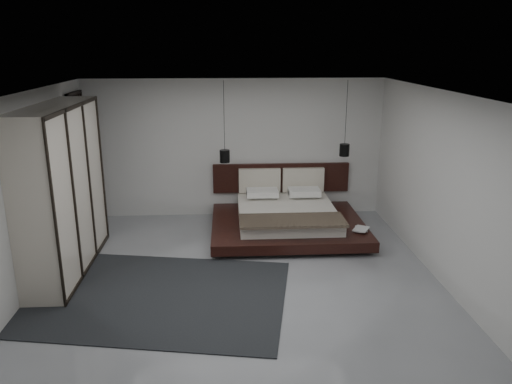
{
  "coord_description": "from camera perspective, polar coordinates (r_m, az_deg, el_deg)",
  "views": [
    {
      "loc": [
        -0.16,
        -6.97,
        3.43
      ],
      "look_at": [
        0.32,
        1.2,
        1.0
      ],
      "focal_mm": 35.0,
      "sensor_mm": 36.0,
      "label": 1
    }
  ],
  "objects": [
    {
      "name": "wardrobe",
      "position": [
        8.19,
        -21.3,
        0.21
      ],
      "size": [
        0.62,
        2.64,
        2.59
      ],
      "color": "beige",
      "rests_on": "floor"
    },
    {
      "name": "book_lower",
      "position": [
        9.09,
        11.27,
        -4.13
      ],
      "size": [
        0.28,
        0.34,
        0.03
      ],
      "primitive_type": "imported",
      "rotation": [
        0.0,
        0.0,
        -0.24
      ],
      "color": "#99724C",
      "rests_on": "bed"
    },
    {
      "name": "rug",
      "position": [
        7.37,
        -11.31,
        -11.51
      ],
      "size": [
        4.02,
        3.18,
        0.02
      ],
      "primitive_type": "cube",
      "rotation": [
        0.0,
        0.0,
        -0.17
      ],
      "color": "black",
      "rests_on": "floor"
    },
    {
      "name": "pendant_right",
      "position": [
        9.79,
        10.07,
        4.77
      ],
      "size": [
        0.19,
        0.19,
        1.44
      ],
      "color": "black",
      "rests_on": "ceiling"
    },
    {
      "name": "pendant_left",
      "position": [
        9.55,
        -3.59,
        4.13
      ],
      "size": [
        0.19,
        0.19,
        1.53
      ],
      "color": "black",
      "rests_on": "ceiling"
    },
    {
      "name": "wall_left",
      "position": [
        7.8,
        -24.58,
        -0.12
      ],
      "size": [
        0.0,
        6.0,
        6.0
      ],
      "primitive_type": "plane",
      "rotation": [
        1.57,
        0.0,
        1.57
      ],
      "color": "silver",
      "rests_on": "floor"
    },
    {
      "name": "bed",
      "position": [
        9.48,
        3.52,
        -2.87
      ],
      "size": [
        2.81,
        2.4,
        1.08
      ],
      "color": "black",
      "rests_on": "floor"
    },
    {
      "name": "wall_back",
      "position": [
        10.18,
        -2.41,
        4.98
      ],
      "size": [
        6.0,
        0.0,
        6.0
      ],
      "primitive_type": "plane",
      "rotation": [
        1.57,
        0.0,
        0.0
      ],
      "color": "silver",
      "rests_on": "floor"
    },
    {
      "name": "floor",
      "position": [
        7.77,
        -1.87,
        -9.69
      ],
      "size": [
        6.0,
        6.0,
        0.0
      ],
      "primitive_type": "plane",
      "color": "#95989D",
      "rests_on": "ground"
    },
    {
      "name": "lattice_screen",
      "position": [
        10.06,
        -19.43,
        3.33
      ],
      "size": [
        0.05,
        0.9,
        2.6
      ],
      "primitive_type": "cube",
      "color": "black",
      "rests_on": "floor"
    },
    {
      "name": "book_upper",
      "position": [
        9.05,
        11.2,
        -4.05
      ],
      "size": [
        0.37,
        0.4,
        0.02
      ],
      "primitive_type": "imported",
      "rotation": [
        0.0,
        0.0,
        -0.54
      ],
      "color": "#99724C",
      "rests_on": "book_lower"
    },
    {
      "name": "wall_front",
      "position": [
        4.47,
        -0.94,
        -10.52
      ],
      "size": [
        6.0,
        0.0,
        6.0
      ],
      "primitive_type": "plane",
      "rotation": [
        -1.57,
        0.0,
        0.0
      ],
      "color": "silver",
      "rests_on": "floor"
    },
    {
      "name": "ceiling",
      "position": [
        7.01,
        -2.08,
        11.34
      ],
      "size": [
        6.0,
        6.0,
        0.0
      ],
      "primitive_type": "plane",
      "rotation": [
        3.14,
        0.0,
        0.0
      ],
      "color": "white",
      "rests_on": "wall_back"
    },
    {
      "name": "wall_right",
      "position": [
        7.92,
        20.28,
        0.61
      ],
      "size": [
        0.0,
        6.0,
        6.0
      ],
      "primitive_type": "plane",
      "rotation": [
        1.57,
        0.0,
        -1.57
      ],
      "color": "silver",
      "rests_on": "floor"
    }
  ]
}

